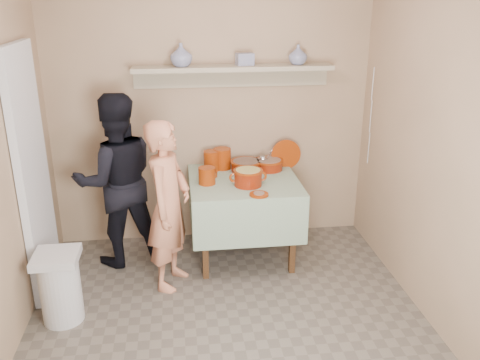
{
  "coord_description": "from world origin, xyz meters",
  "views": [
    {
      "loc": [
        -0.32,
        -2.96,
        2.34
      ],
      "look_at": [
        0.15,
        0.75,
        0.95
      ],
      "focal_mm": 38.0,
      "sensor_mm": 36.0,
      "label": 1
    }
  ],
  "objects": [
    {
      "name": "ground",
      "position": [
        0.0,
        0.0,
        0.0
      ],
      "size": [
        3.5,
        3.5,
        0.0
      ],
      "primitive_type": "plane",
      "color": "#62584D",
      "rests_on": "ground"
    },
    {
      "name": "tile_panel",
      "position": [
        -1.46,
        0.95,
        1.0
      ],
      "size": [
        0.06,
        0.7,
        2.0
      ],
      "primitive_type": "cube",
      "color": "silver",
      "rests_on": "ground"
    },
    {
      "name": "plate_stack_a",
      "position": [
        -0.02,
        1.54,
        0.86
      ],
      "size": [
        0.14,
        0.14,
        0.19
      ],
      "primitive_type": "cylinder",
      "color": "#792000",
      "rests_on": "serving_table"
    },
    {
      "name": "plate_stack_b",
      "position": [
        0.09,
        1.59,
        0.86
      ],
      "size": [
        0.16,
        0.16,
        0.2
      ],
      "primitive_type": "cylinder",
      "color": "#792000",
      "rests_on": "serving_table"
    },
    {
      "name": "bowl_stack",
      "position": [
        -0.08,
        1.2,
        0.84
      ],
      "size": [
        0.15,
        0.15,
        0.15
      ],
      "primitive_type": "cylinder",
      "color": "#792000",
      "rests_on": "serving_table"
    },
    {
      "name": "empty_bowl",
      "position": [
        -0.05,
        1.38,
        0.78
      ],
      "size": [
        0.15,
        0.15,
        0.04
      ],
      "primitive_type": "cylinder",
      "color": "#792000",
      "rests_on": "serving_table"
    },
    {
      "name": "propped_lid",
      "position": [
        0.7,
        1.58,
        0.88
      ],
      "size": [
        0.28,
        0.06,
        0.28
      ],
      "primitive_type": "cylinder",
      "rotation": [
        1.47,
        0.0,
        -0.04
      ],
      "color": "#792000",
      "rests_on": "serving_table"
    },
    {
      "name": "vase_right",
      "position": [
        0.79,
        1.61,
        1.81
      ],
      "size": [
        0.22,
        0.22,
        0.18
      ],
      "primitive_type": "imported",
      "rotation": [
        0.0,
        0.0,
        0.41
      ],
      "color": "navy",
      "rests_on": "wall_shelf"
    },
    {
      "name": "vase_left",
      "position": [
        -0.26,
        1.61,
        1.82
      ],
      "size": [
        0.22,
        0.22,
        0.2
      ],
      "primitive_type": "imported",
      "rotation": [
        0.0,
        0.0,
        0.15
      ],
      "color": "navy",
      "rests_on": "wall_shelf"
    },
    {
      "name": "ceramic_box",
      "position": [
        0.3,
        1.63,
        1.77
      ],
      "size": [
        0.17,
        0.13,
        0.11
      ],
      "primitive_type": "cube",
      "rotation": [
        0.0,
        0.0,
        0.18
      ],
      "color": "navy",
      "rests_on": "wall_shelf"
    },
    {
      "name": "person_cook",
      "position": [
        -0.42,
        0.86,
        0.71
      ],
      "size": [
        0.51,
        0.61,
        1.42
      ],
      "primitive_type": "imported",
      "rotation": [
        0.0,
        0.0,
        1.2
      ],
      "color": "#CD7C58",
      "rests_on": "ground"
    },
    {
      "name": "person_helper",
      "position": [
        -0.87,
        1.32,
        0.78
      ],
      "size": [
        0.89,
        0.77,
        1.56
      ],
      "primitive_type": "imported",
      "rotation": [
        0.0,
        0.0,
        -2.87
      ],
      "color": "black",
      "rests_on": "ground"
    },
    {
      "name": "room_shell",
      "position": [
        0.0,
        0.0,
        1.61
      ],
      "size": [
        3.04,
        3.54,
        2.62
      ],
      "color": "tan",
      "rests_on": "ground"
    },
    {
      "name": "serving_table",
      "position": [
        0.25,
        1.28,
        0.64
      ],
      "size": [
        0.97,
        0.97,
        0.76
      ],
      "color": "#4C2D16",
      "rests_on": "ground"
    },
    {
      "name": "cazuela_meat_a",
      "position": [
        0.3,
        1.5,
        0.82
      ],
      "size": [
        0.3,
        0.3,
        0.1
      ],
      "color": "#631002",
      "rests_on": "serving_table"
    },
    {
      "name": "cazuela_meat_b",
      "position": [
        0.52,
        1.5,
        0.82
      ],
      "size": [
        0.28,
        0.28,
        0.1
      ],
      "color": "#631002",
      "rests_on": "serving_table"
    },
    {
      "name": "ladle",
      "position": [
        0.47,
        1.51,
        0.87
      ],
      "size": [
        0.08,
        0.26,
        0.19
      ],
      "color": "silver",
      "rests_on": "cazuela_meat_b"
    },
    {
      "name": "cazuela_rice",
      "position": [
        0.27,
        1.11,
        0.85
      ],
      "size": [
        0.33,
        0.25,
        0.14
      ],
      "color": "#631002",
      "rests_on": "serving_table"
    },
    {
      "name": "front_plate",
      "position": [
        0.32,
        0.87,
        0.77
      ],
      "size": [
        0.16,
        0.16,
        0.03
      ],
      "color": "#792000",
      "rests_on": "serving_table"
    },
    {
      "name": "wall_shelf",
      "position": [
        0.2,
        1.65,
        1.67
      ],
      "size": [
        1.8,
        0.25,
        0.21
      ],
      "color": "tan",
      "rests_on": "room_shell"
    },
    {
      "name": "trash_bin",
      "position": [
        -1.24,
        0.44,
        0.28
      ],
      "size": [
        0.32,
        0.32,
        0.56
      ],
      "color": "silver",
      "rests_on": "ground"
    },
    {
      "name": "electrical_cord",
      "position": [
        1.47,
        1.48,
        1.25
      ],
      "size": [
        0.01,
        0.05,
        0.9
      ],
      "color": "silver",
      "rests_on": "wall_shelf"
    }
  ]
}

